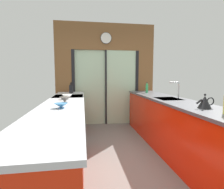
# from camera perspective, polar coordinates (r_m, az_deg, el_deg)

# --- Properties ---
(ground_plane) EXTENTS (5.04, 7.60, 0.02)m
(ground_plane) POSITION_cam_1_polar(r_m,az_deg,el_deg) (3.39, 2.10, -17.25)
(ground_plane) COLOR slate
(back_wall_unit) EXTENTS (2.64, 0.12, 2.70)m
(back_wall_unit) POSITION_cam_1_polar(r_m,az_deg,el_deg) (4.90, -1.97, 8.31)
(back_wall_unit) COLOR brown
(back_wall_unit) RESTS_ON ground_plane
(left_counter_run) EXTENTS (0.62, 3.80, 0.92)m
(left_counter_run) POSITION_cam_1_polar(r_m,az_deg,el_deg) (2.74, -15.26, -12.59)
(left_counter_run) COLOR red
(left_counter_run) RESTS_ON ground_plane
(right_counter_run) EXTENTS (0.62, 3.80, 0.92)m
(right_counter_run) POSITION_cam_1_polar(r_m,az_deg,el_deg) (3.27, 19.31, -9.72)
(right_counter_run) COLOR red
(right_counter_run) RESTS_ON ground_plane
(sink_faucet) EXTENTS (0.19, 0.02, 0.30)m
(sink_faucet) POSITION_cam_1_polar(r_m,az_deg,el_deg) (3.45, 19.92, 2.11)
(sink_faucet) COLOR #B7BABC
(sink_faucet) RESTS_ON right_counter_run
(oven_range) EXTENTS (0.60, 0.60, 0.92)m
(oven_range) POSITION_cam_1_polar(r_m,az_deg,el_deg) (3.82, -13.45, -7.38)
(oven_range) COLOR #B7BABC
(oven_range) RESTS_ON ground_plane
(mixing_bowl_near) EXTENTS (0.17, 0.17, 0.06)m
(mixing_bowl_near) POSITION_cam_1_polar(r_m,az_deg,el_deg) (2.37, -15.78, -3.35)
(mixing_bowl_near) COLOR teal
(mixing_bowl_near) RESTS_ON left_counter_run
(mixing_bowl_mid) EXTENTS (0.16, 0.16, 0.09)m
(mixing_bowl_mid) POSITION_cam_1_polar(r_m,az_deg,el_deg) (2.85, -14.66, -1.53)
(mixing_bowl_mid) COLOR #514C47
(mixing_bowl_mid) RESTS_ON left_counter_run
(mixing_bowl_far) EXTENTS (0.18, 0.18, 0.08)m
(mixing_bowl_far) POSITION_cam_1_polar(r_m,az_deg,el_deg) (3.24, -14.00, -0.66)
(mixing_bowl_far) COLOR silver
(mixing_bowl_far) RESTS_ON left_counter_run
(knife_block) EXTENTS (0.08, 0.14, 0.26)m
(knife_block) POSITION_cam_1_polar(r_m,az_deg,el_deg) (4.34, -12.79, 1.73)
(knife_block) COLOR black
(knife_block) RESTS_ON left_counter_run
(kettle) EXTENTS (0.25, 0.17, 0.19)m
(kettle) POSITION_cam_1_polar(r_m,az_deg,el_deg) (2.54, 27.26, -2.12)
(kettle) COLOR black
(kettle) RESTS_ON right_counter_run
(soap_bottle_far) EXTENTS (0.06, 0.06, 0.25)m
(soap_bottle_far) POSITION_cam_1_polar(r_m,az_deg,el_deg) (4.38, 10.95, 1.93)
(soap_bottle_far) COLOR #339E56
(soap_bottle_far) RESTS_ON right_counter_run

